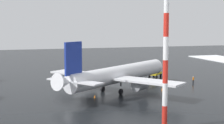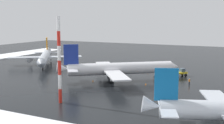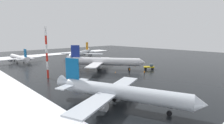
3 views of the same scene
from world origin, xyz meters
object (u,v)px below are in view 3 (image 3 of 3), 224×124
object	(u,v)px
ground_crew_beside_wing	(135,63)
ground_crew_by_nose_gear	(144,72)
airplane_parked_starboard	(19,58)
traffic_cone_mid_line	(115,72)
antenna_mast	(47,53)
airplane_parked_portside	(119,92)
pushback_tug	(150,67)
ground_crew_near_tug	(130,70)
airplane_far_rear	(104,61)
traffic_cone_near_nose	(89,68)
airplane_distant_tail	(81,54)

from	to	relation	value
ground_crew_beside_wing	ground_crew_by_nose_gear	xyz separation A→B (m)	(17.52, -15.98, 0.00)
airplane_parked_starboard	ground_crew_beside_wing	world-z (taller)	airplane_parked_starboard
traffic_cone_mid_line	ground_crew_by_nose_gear	bearing A→B (deg)	27.69
ground_crew_by_nose_gear	antenna_mast	size ratio (longest dim) A/B	0.09
airplane_parked_portside	pushback_tug	size ratio (longest dim) A/B	6.83
pushback_tug	traffic_cone_mid_line	world-z (taller)	pushback_tug
ground_crew_beside_wing	ground_crew_near_tug	size ratio (longest dim) A/B	1.00
ground_crew_beside_wing	ground_crew_near_tug	distance (m)	19.29
airplane_far_rear	traffic_cone_near_nose	xyz separation A→B (m)	(-6.07, -4.32, -3.36)
airplane_parked_starboard	pushback_tug	xyz separation A→B (m)	(63.11, 37.02, -1.50)
airplane_parked_starboard	antenna_mast	world-z (taller)	antenna_mast
airplane_parked_portside	traffic_cone_near_nose	world-z (taller)	airplane_parked_portside
airplane_parked_starboard	airplane_parked_portside	xyz separation A→B (m)	(82.29, -3.54, 0.57)
ground_crew_by_nose_gear	antenna_mast	bearing A→B (deg)	171.17
ground_crew_beside_wing	traffic_cone_near_nose	distance (m)	25.68
ground_crew_beside_wing	traffic_cone_mid_line	bearing A→B (deg)	-80.06
airplane_parked_portside	antenna_mast	bearing A→B (deg)	159.48
airplane_parked_portside	ground_crew_near_tug	xyz separation A→B (m)	(-21.62, 29.32, -2.38)
pushback_tug	traffic_cone_mid_line	size ratio (longest dim) A/B	8.77
pushback_tug	antenna_mast	size ratio (longest dim) A/B	0.26
traffic_cone_near_nose	antenna_mast	bearing A→B (deg)	-78.74
ground_crew_near_tug	traffic_cone_near_nose	size ratio (longest dim) A/B	3.11
ground_crew_by_nose_gear	antenna_mast	xyz separation A→B (m)	(-21.84, -29.84, 8.36)
airplane_distant_tail	ground_crew_by_nose_gear	xyz separation A→B (m)	(57.56, -8.72, -2.45)
airplane_far_rear	ground_crew_near_tug	distance (m)	13.50
pushback_tug	ground_crew_near_tug	world-z (taller)	pushback_tug
traffic_cone_mid_line	airplane_parked_starboard	bearing A→B (deg)	-160.28
airplane_far_rear	airplane_parked_portside	distance (m)	43.01
ground_crew_beside_wing	ground_crew_near_tug	world-z (taller)	same
traffic_cone_mid_line	pushback_tug	bearing A→B (deg)	70.42
airplane_distant_tail	ground_crew_near_tug	size ratio (longest dim) A/B	17.67
airplane_distant_tail	ground_crew_near_tug	world-z (taller)	airplane_distant_tail
airplane_parked_starboard	ground_crew_by_nose_gear	distance (m)	72.87
airplane_distant_tail	antenna_mast	xyz separation A→B (m)	(35.72, -38.56, 5.91)
ground_crew_beside_wing	traffic_cone_mid_line	distance (m)	22.67
airplane_parked_portside	ground_crew_near_tug	bearing A→B (deg)	105.67
traffic_cone_mid_line	airplane_distant_tail	bearing A→B (deg)	162.95
airplane_parked_starboard	airplane_parked_portside	distance (m)	82.37
pushback_tug	ground_crew_beside_wing	bearing A→B (deg)	112.51
airplane_parked_starboard	ground_crew_near_tug	size ratio (longest dim) A/B	16.56
airplane_parked_starboard	airplane_far_rear	bearing A→B (deg)	-156.15
traffic_cone_near_nose	traffic_cone_mid_line	world-z (taller)	same
ground_crew_beside_wing	antenna_mast	bearing A→B (deg)	-102.84
pushback_tug	ground_crew_by_nose_gear	world-z (taller)	pushback_tug
airplane_parked_starboard	ground_crew_beside_wing	size ratio (longest dim) A/B	16.56
airplane_far_rear	airplane_distant_tail	distance (m)	39.54
airplane_parked_portside	traffic_cone_mid_line	bearing A→B (deg)	115.41
antenna_mast	ground_crew_by_nose_gear	bearing A→B (deg)	53.80
ground_crew_by_nose_gear	airplane_far_rear	bearing A→B (deg)	128.28
airplane_distant_tail	airplane_parked_starboard	bearing A→B (deg)	-51.55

